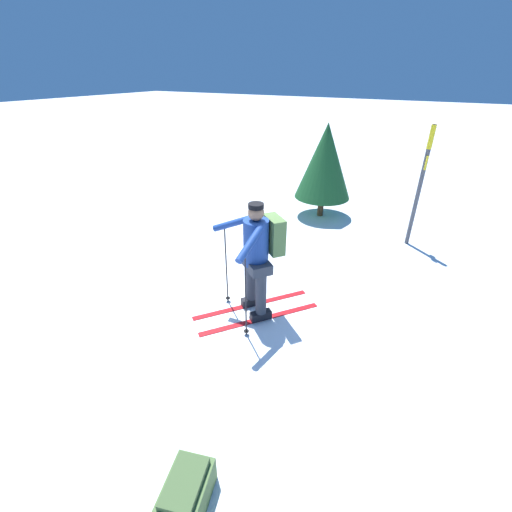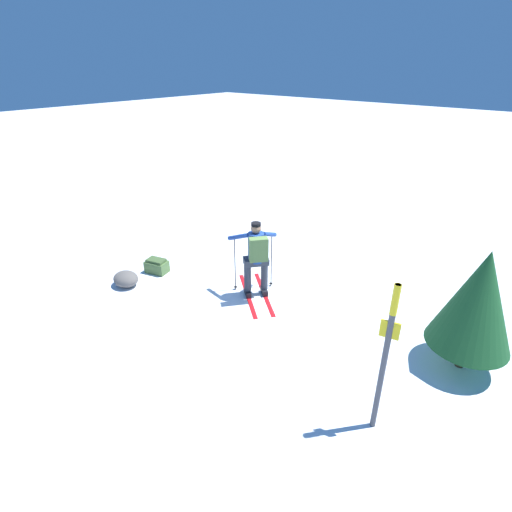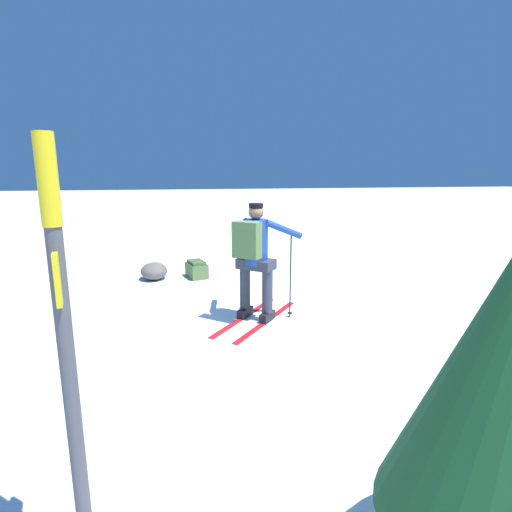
{
  "view_description": "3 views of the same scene",
  "coord_description": "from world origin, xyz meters",
  "px_view_note": "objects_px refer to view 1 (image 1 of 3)",
  "views": [
    {
      "loc": [
        3.95,
        2.38,
        3.12
      ],
      "look_at": [
        0.47,
        0.44,
        0.93
      ],
      "focal_mm": 24.0,
      "sensor_mm": 36.0,
      "label": 1
    },
    {
      "loc": [
        -4.26,
        6.07,
        4.6
      ],
      "look_at": [
        0.47,
        0.44,
        0.93
      ],
      "focal_mm": 28.0,
      "sensor_mm": 36.0,
      "label": 2
    },
    {
      "loc": [
        -4.89,
        1.45,
        2.12
      ],
      "look_at": [
        0.47,
        0.44,
        0.93
      ],
      "focal_mm": 28.0,
      "sensor_mm": 36.0,
      "label": 3
    }
  ],
  "objects_px": {
    "skier": "(258,253)",
    "trail_marker": "(422,178)",
    "pine_tree": "(325,161)",
    "dropped_backpack": "(186,493)"
  },
  "relations": [
    {
      "from": "pine_tree",
      "to": "trail_marker",
      "type": "bearing_deg",
      "value": 74.47
    },
    {
      "from": "trail_marker",
      "to": "pine_tree",
      "type": "bearing_deg",
      "value": -105.53
    },
    {
      "from": "dropped_backpack",
      "to": "pine_tree",
      "type": "bearing_deg",
      "value": -169.33
    },
    {
      "from": "skier",
      "to": "dropped_backpack",
      "type": "xyz_separation_m",
      "value": [
        2.49,
        0.72,
        -0.81
      ]
    },
    {
      "from": "trail_marker",
      "to": "skier",
      "type": "bearing_deg",
      "value": -24.46
    },
    {
      "from": "dropped_backpack",
      "to": "trail_marker",
      "type": "bearing_deg",
      "value": 171.95
    },
    {
      "from": "dropped_backpack",
      "to": "trail_marker",
      "type": "distance_m",
      "value": 6.09
    },
    {
      "from": "dropped_backpack",
      "to": "pine_tree",
      "type": "distance_m",
      "value": 6.7
    },
    {
      "from": "skier",
      "to": "pine_tree",
      "type": "height_order",
      "value": "pine_tree"
    },
    {
      "from": "skier",
      "to": "trail_marker",
      "type": "height_order",
      "value": "trail_marker"
    }
  ]
}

